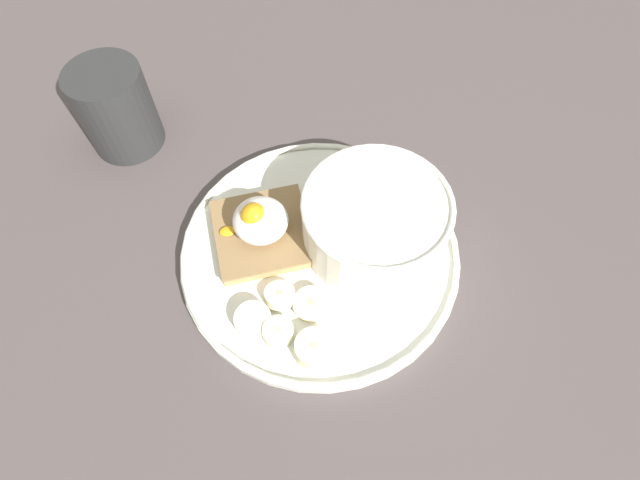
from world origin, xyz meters
TOP-DOWN VIEW (x-y plane):
  - ground_plane at (0.00, 0.00)cm, footprint 120.00×120.00cm
  - plate at (0.00, 0.00)cm, footprint 27.82×27.82cm
  - oatmeal_bowl at (5.03, 2.16)cm, footprint 14.21×14.21cm
  - toast_slice at (-5.89, 0.74)cm, footprint 12.19×12.19cm
  - poached_egg at (-5.99, 0.71)cm, footprint 6.95×5.30cm
  - banana_slice_front at (0.10, -6.09)cm, footprint 4.84×4.84cm
  - banana_slice_left at (-2.52, -9.27)cm, footprint 3.38×3.35cm
  - banana_slice_back at (-4.99, -8.44)cm, footprint 4.62×4.68cm
  - banana_slice_right at (-3.01, -5.69)cm, footprint 3.28×3.41cm
  - banana_slice_inner at (0.89, -10.35)cm, footprint 5.08×5.05cm
  - coffee_mug at (-24.17, 12.40)cm, footprint 8.05×8.05cm

SIDE VIEW (x-z plane):
  - ground_plane at x=0.00cm, z-range 0.00..2.00cm
  - plate at x=0.00cm, z-range 2.00..3.60cm
  - banana_slice_front at x=0.10cm, z-range 2.87..4.23cm
  - banana_slice_right at x=-3.01cm, z-range 2.87..4.46cm
  - banana_slice_left at x=-2.52cm, z-range 2.97..4.37cm
  - banana_slice_back at x=-4.99cm, z-range 2.87..4.59cm
  - banana_slice_inner at x=0.89cm, z-range 2.92..4.62cm
  - toast_slice at x=-5.89cm, z-range 3.08..4.54cm
  - oatmeal_bowl at x=5.03cm, z-range 2.94..9.27cm
  - poached_egg at x=-5.99cm, z-range 4.28..8.18cm
  - coffee_mug at x=-24.17cm, z-range 2.11..11.87cm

